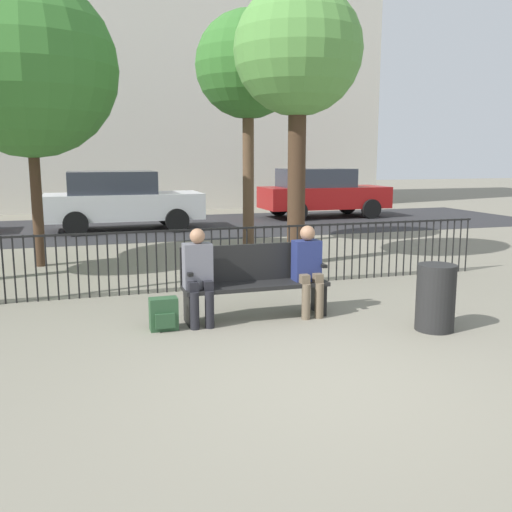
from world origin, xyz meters
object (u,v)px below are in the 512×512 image
at_px(seated_person_0, 198,272).
at_px(parked_car_0, 121,200).
at_px(park_bench, 254,279).
at_px(seated_person_1, 308,266).
at_px(tree_2, 248,67).
at_px(backpack, 164,314).
at_px(tree_1, 28,68).
at_px(tree_0, 298,54).
at_px(parked_car_2, 322,192).
at_px(trash_bin, 436,297).

xyz_separation_m(seated_person_0, parked_car_0, (-0.19, 9.45, 0.19)).
relative_size(park_bench, seated_person_1, 1.58).
bearing_deg(seated_person_1, parked_car_0, 99.62).
distance_m(seated_person_0, tree_2, 7.08).
bearing_deg(backpack, tree_1, 108.85).
xyz_separation_m(tree_0, parked_car_2, (3.91, 7.60, -2.99)).
bearing_deg(backpack, seated_person_1, 2.63).
xyz_separation_m(tree_1, parked_car_0, (1.86, 4.85, -2.71)).
height_order(tree_2, parked_car_0, tree_2).
bearing_deg(trash_bin, seated_person_1, 138.64).
distance_m(tree_1, parked_car_0, 5.86).
bearing_deg(tree_0, parked_car_2, 62.77).
relative_size(backpack, tree_2, 0.08).
bearing_deg(tree_2, trash_bin, -88.12).
height_order(seated_person_1, tree_2, tree_2).
relative_size(seated_person_0, tree_1, 0.23).
height_order(tree_0, tree_1, tree_1).
distance_m(seated_person_0, parked_car_2, 12.71).
bearing_deg(backpack, trash_bin, -17.45).
bearing_deg(parked_car_0, tree_2, -54.94).
distance_m(backpack, trash_bin, 3.19).
xyz_separation_m(seated_person_1, parked_car_0, (-1.60, 9.45, 0.20)).
relative_size(seated_person_1, parked_car_0, 0.28).
bearing_deg(parked_car_2, park_bench, -117.95).
distance_m(seated_person_0, seated_person_1, 1.42).
distance_m(backpack, tree_2, 7.53).
bearing_deg(tree_1, tree_0, -15.30).
xyz_separation_m(tree_0, tree_1, (-4.61, 1.26, -0.28)).
distance_m(tree_1, parked_car_2, 10.96).
bearing_deg(seated_person_0, seated_person_1, -0.05).
bearing_deg(tree_2, seated_person_1, -99.36).
bearing_deg(trash_bin, tree_1, 129.42).
bearing_deg(tree_2, tree_1, -164.80).
bearing_deg(parked_car_2, trash_bin, -107.93).
bearing_deg(backpack, seated_person_0, 11.08).
distance_m(backpack, parked_car_2, 13.03).
bearing_deg(trash_bin, tree_2, 91.88).
height_order(backpack, parked_car_2, parked_car_2).
bearing_deg(park_bench, tree_1, 121.88).
bearing_deg(tree_2, backpack, -115.54).
distance_m(seated_person_0, parked_car_0, 9.45).
xyz_separation_m(backpack, parked_car_0, (0.26, 9.54, 0.65)).
bearing_deg(tree_1, seated_person_1, -53.09).
height_order(seated_person_1, tree_1, tree_1).
distance_m(park_bench, tree_0, 4.98).
xyz_separation_m(tree_0, tree_2, (-0.19, 2.46, 0.12)).
distance_m(seated_person_1, tree_0, 4.76).
bearing_deg(park_bench, trash_bin, -32.25).
distance_m(seated_person_0, trash_bin, 2.81).
relative_size(park_bench, backpack, 4.75).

